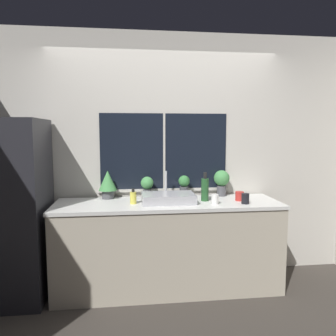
{
  "coord_description": "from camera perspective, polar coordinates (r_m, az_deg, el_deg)",
  "views": [
    {
      "loc": [
        -0.39,
        -2.93,
        1.62
      ],
      "look_at": [
        -0.0,
        0.32,
        1.26
      ],
      "focal_mm": 35.0,
      "sensor_mm": 36.0,
      "label": 1
    }
  ],
  "objects": [
    {
      "name": "wall_right",
      "position": [
        5.11,
        22.94,
        2.74
      ],
      "size": [
        0.06,
        7.0,
        2.7
      ],
      "color": "#BCB7AD",
      "rests_on": "ground_plane"
    },
    {
      "name": "refrigerator",
      "position": [
        3.51,
        -25.83,
        -6.68
      ],
      "size": [
        0.67,
        0.72,
        1.75
      ],
      "color": "#232328",
      "rests_on": "ground_plane"
    },
    {
      "name": "sink",
      "position": [
        3.33,
        0.02,
        -5.22
      ],
      "size": [
        0.53,
        0.4,
        0.3
      ],
      "color": "#ADADB2",
      "rests_on": "counter"
    },
    {
      "name": "ground_plane",
      "position": [
        3.37,
        0.72,
        -22.47
      ],
      "size": [
        14.0,
        14.0,
        0.0
      ],
      "primitive_type": "plane",
      "color": "#38332D"
    },
    {
      "name": "potted_plant_center_left",
      "position": [
        3.56,
        -3.65,
        -3.03
      ],
      "size": [
        0.14,
        0.14,
        0.23
      ],
      "color": "#4C4C51",
      "rests_on": "counter"
    },
    {
      "name": "mug_red",
      "position": [
        3.5,
        12.36,
        -4.8
      ],
      "size": [
        0.09,
        0.09,
        0.09
      ],
      "color": "#B72D28",
      "rests_on": "counter"
    },
    {
      "name": "wall_back",
      "position": [
        3.68,
        -0.74,
        2.05
      ],
      "size": [
        8.0,
        0.09,
        2.7
      ],
      "color": "#BCB7AD",
      "rests_on": "ground_plane"
    },
    {
      "name": "potted_plant_far_left",
      "position": [
        3.55,
        -10.46,
        -2.52
      ],
      "size": [
        0.19,
        0.19,
        0.3
      ],
      "color": "#4C4C51",
      "rests_on": "counter"
    },
    {
      "name": "mug_black",
      "position": [
        3.36,
        13.31,
        -5.21
      ],
      "size": [
        0.08,
        0.08,
        0.1
      ],
      "color": "black",
      "rests_on": "counter"
    },
    {
      "name": "counter",
      "position": [
        3.48,
        0.0,
        -13.3
      ],
      "size": [
        2.29,
        0.67,
        0.91
      ],
      "color": "#B2A893",
      "rests_on": "ground_plane"
    },
    {
      "name": "potted_plant_center_right",
      "position": [
        3.6,
        2.81,
        -2.98
      ],
      "size": [
        0.12,
        0.12,
        0.24
      ],
      "color": "#4C4C51",
      "rests_on": "counter"
    },
    {
      "name": "mug_white",
      "position": [
        3.29,
        8.17,
        -5.41
      ],
      "size": [
        0.07,
        0.07,
        0.1
      ],
      "color": "white",
      "rests_on": "counter"
    },
    {
      "name": "potted_plant_far_right",
      "position": [
        3.69,
        9.32,
        -2.15
      ],
      "size": [
        0.17,
        0.17,
        0.29
      ],
      "color": "#4C4C51",
      "rests_on": "counter"
    },
    {
      "name": "bottle_tall",
      "position": [
        3.41,
        6.45,
        -3.65
      ],
      "size": [
        0.08,
        0.08,
        0.3
      ],
      "color": "#235128",
      "rests_on": "counter"
    },
    {
      "name": "soap_bottle",
      "position": [
        3.28,
        -6.08,
        -5.12
      ],
      "size": [
        0.06,
        0.06,
        0.15
      ],
      "color": "#DBD14C",
      "rests_on": "counter"
    }
  ]
}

